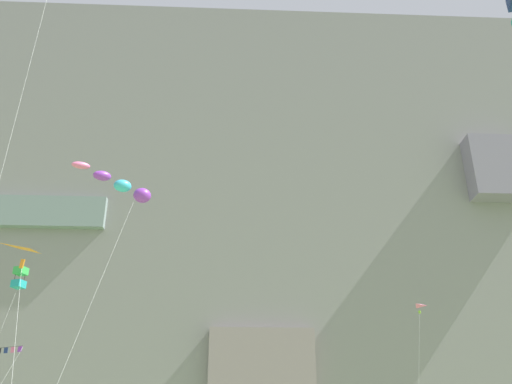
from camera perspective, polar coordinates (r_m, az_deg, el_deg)
name	(u,v)px	position (r m, az deg, el deg)	size (l,w,h in m)	color
cliff_face	(256,242)	(85.72, 0.03, -5.08)	(180.00, 29.17, 66.99)	gray
kite_delta_far_right	(417,325)	(49.64, 15.87, -12.68)	(3.26, 3.37, 14.97)	pink
kite_box_low_center	(20,278)	(47.97, -22.64, -7.98)	(1.49, 5.77, 17.28)	green
kite_windsock_low_right	(124,187)	(31.49, -13.09, 0.50)	(4.14, 6.76, 17.73)	purple
kite_delta_high_left	(27,265)	(25.26, -22.03, -6.78)	(2.89, 4.37, 11.27)	orange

